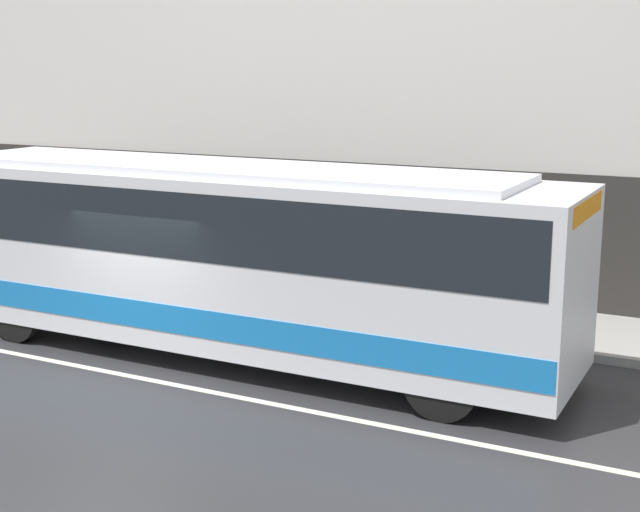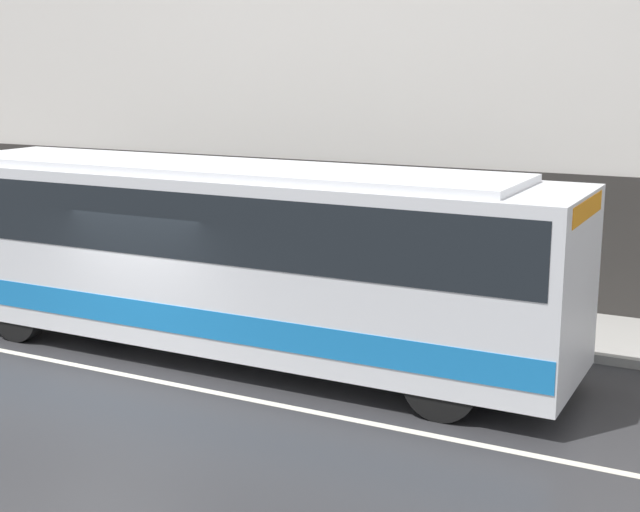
% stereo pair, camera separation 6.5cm
% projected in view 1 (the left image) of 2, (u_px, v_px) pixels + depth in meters
% --- Properties ---
extents(ground_plane, '(60.00, 60.00, 0.00)m').
position_uv_depth(ground_plane, '(123.00, 375.00, 14.12)').
color(ground_plane, '#2D2D30').
extents(sidewalk, '(60.00, 2.65, 0.15)m').
position_uv_depth(sidewalk, '(287.00, 295.00, 18.74)').
color(sidewalk, gray).
rests_on(sidewalk, ground_plane).
extents(lane_stripe, '(54.00, 0.14, 0.01)m').
position_uv_depth(lane_stripe, '(123.00, 375.00, 14.12)').
color(lane_stripe, beige).
rests_on(lane_stripe, ground_plane).
extents(transit_bus, '(11.95, 2.59, 3.22)m').
position_uv_depth(transit_bus, '(219.00, 248.00, 14.89)').
color(transit_bus, silver).
rests_on(transit_bus, ground_plane).
extents(pedestrian_waiting, '(0.36, 0.36, 1.64)m').
position_uv_depth(pedestrian_waiting, '(261.00, 258.00, 18.40)').
color(pedestrian_waiting, '#333338').
rests_on(pedestrian_waiting, sidewalk).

